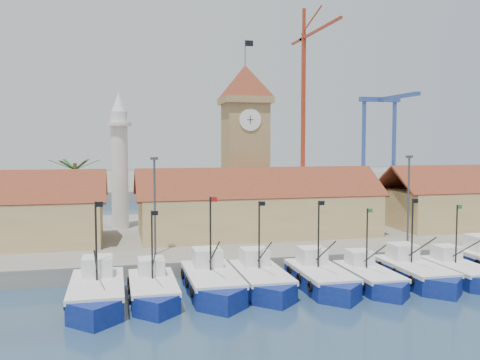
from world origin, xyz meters
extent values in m
plane|color=navy|center=(0.00, 0.00, 0.00)|extent=(400.00, 400.00, 0.00)
cube|color=gray|center=(0.00, 24.00, 0.75)|extent=(140.00, 32.00, 1.50)
cube|color=gray|center=(0.00, 110.00, 1.00)|extent=(240.00, 80.00, 2.00)
cube|color=navy|center=(-16.96, 2.21, 0.54)|extent=(3.78, 8.56, 1.94)
cube|color=navy|center=(-16.96, -2.07, 0.54)|extent=(3.78, 3.78, 1.94)
cube|color=silver|center=(-16.96, 2.21, 1.51)|extent=(3.86, 8.80, 0.38)
cube|color=silver|center=(-16.96, 4.35, 2.38)|extent=(2.27, 2.38, 1.51)
cylinder|color=black|center=(-16.96, 2.75, 4.54)|extent=(0.15, 0.15, 6.05)
cube|color=black|center=(-16.69, 2.75, 7.35)|extent=(0.54, 0.02, 0.38)
cube|color=navy|center=(-12.87, 2.55, 0.48)|extent=(3.37, 7.62, 1.73)
cube|color=navy|center=(-12.87, -1.26, 0.48)|extent=(3.37, 3.37, 1.73)
cube|color=silver|center=(-12.87, 2.55, 1.35)|extent=(3.43, 7.83, 0.34)
cube|color=silver|center=(-12.87, 4.45, 2.12)|extent=(2.02, 2.12, 1.35)
cylinder|color=black|center=(-12.87, 3.03, 4.04)|extent=(0.13, 0.13, 5.39)
cube|color=black|center=(-12.63, 3.03, 6.54)|extent=(0.48, 0.02, 0.34)
cube|color=navy|center=(-8.21, 3.29, 0.54)|extent=(3.80, 8.59, 1.95)
cube|color=navy|center=(-8.21, -1.01, 0.54)|extent=(3.80, 3.80, 1.95)
cube|color=silver|center=(-8.21, 3.29, 1.52)|extent=(3.87, 8.83, 0.38)
cube|color=silver|center=(-8.21, 5.44, 2.39)|extent=(2.28, 2.39, 1.52)
cylinder|color=black|center=(-8.21, 3.83, 4.56)|extent=(0.15, 0.15, 6.07)
cube|color=#A5140F|center=(-7.94, 3.83, 7.38)|extent=(0.54, 0.02, 0.38)
cube|color=navy|center=(-4.17, 3.47, 0.51)|extent=(3.56, 8.06, 1.83)
cube|color=navy|center=(-4.17, -0.56, 0.51)|extent=(3.56, 3.56, 1.83)
cube|color=silver|center=(-4.17, 3.47, 1.43)|extent=(3.63, 8.29, 0.36)
cube|color=silver|center=(-4.17, 5.48, 2.24)|extent=(2.14, 2.24, 1.43)
cylinder|color=black|center=(-4.17, 3.98, 4.28)|extent=(0.14, 0.14, 5.70)
cube|color=black|center=(-3.92, 3.98, 6.92)|extent=(0.51, 0.02, 0.36)
cube|color=navy|center=(0.70, 2.78, 0.51)|extent=(3.56, 8.06, 1.83)
cube|color=navy|center=(0.70, -1.24, 0.51)|extent=(3.56, 3.56, 1.83)
cube|color=silver|center=(0.70, 2.78, 1.42)|extent=(3.63, 8.28, 0.36)
cube|color=silver|center=(0.70, 4.80, 2.24)|extent=(2.14, 2.24, 1.42)
cylinder|color=black|center=(0.70, 3.29, 4.27)|extent=(0.14, 0.14, 5.70)
cube|color=black|center=(0.95, 3.29, 6.92)|extent=(0.51, 0.02, 0.36)
cube|color=navy|center=(4.74, 2.22, 0.46)|extent=(3.22, 7.29, 1.66)
cube|color=navy|center=(4.74, -1.42, 0.46)|extent=(3.22, 3.22, 1.66)
cube|color=silver|center=(4.74, 2.22, 1.29)|extent=(3.29, 7.49, 0.32)
cube|color=silver|center=(4.74, 4.05, 2.03)|extent=(1.93, 2.03, 1.29)
cylinder|color=black|center=(4.74, 2.68, 3.87)|extent=(0.13, 0.13, 5.15)
cube|color=#197226|center=(4.97, 2.68, 6.26)|extent=(0.46, 0.02, 0.32)
cube|color=navy|center=(9.11, 2.53, 0.51)|extent=(3.55, 8.04, 1.83)
cube|color=navy|center=(9.11, -1.49, 0.51)|extent=(3.55, 3.55, 1.83)
cube|color=silver|center=(9.11, 2.53, 1.42)|extent=(3.62, 8.26, 0.36)
cube|color=silver|center=(9.11, 4.54, 2.23)|extent=(2.13, 2.23, 1.42)
cylinder|color=black|center=(9.11, 3.04, 4.26)|extent=(0.14, 0.14, 5.68)
cube|color=black|center=(9.36, 3.04, 6.90)|extent=(0.51, 0.02, 0.36)
cube|color=navy|center=(13.15, 2.20, 0.47)|extent=(3.26, 7.37, 1.68)
cube|color=silver|center=(13.15, 2.20, 1.30)|extent=(3.32, 7.58, 0.33)
cube|color=silver|center=(13.15, 4.05, 2.05)|extent=(1.95, 2.05, 1.30)
cylinder|color=black|center=(13.15, 2.67, 3.91)|extent=(0.13, 0.13, 5.21)
cube|color=#197226|center=(13.38, 2.67, 6.33)|extent=(0.47, 0.02, 0.33)
cube|color=tan|center=(0.00, 20.00, 3.75)|extent=(26.00, 10.00, 4.50)
cube|color=brown|center=(0.00, 17.50, 7.50)|extent=(27.04, 5.13, 3.21)
cube|color=brown|center=(0.00, 22.50, 7.50)|extent=(27.04, 5.13, 3.21)
cube|color=#9D8550|center=(0.00, 26.00, 9.00)|extent=(5.00, 5.00, 15.00)
cube|color=#9D8550|center=(0.00, 26.00, 16.90)|extent=(5.80, 5.80, 0.80)
pyramid|color=brown|center=(0.00, 26.00, 19.20)|extent=(5.80, 5.80, 4.00)
cylinder|color=white|center=(0.00, 23.45, 14.50)|extent=(2.60, 0.15, 2.60)
cube|color=black|center=(0.00, 23.37, 14.50)|extent=(0.08, 0.02, 1.00)
cube|color=black|center=(0.00, 23.37, 14.50)|extent=(0.80, 0.02, 0.08)
cylinder|color=#3F3F44|center=(0.00, 26.00, 22.70)|extent=(0.10, 0.10, 3.00)
cube|color=black|center=(0.50, 26.00, 23.80)|extent=(1.00, 0.03, 0.70)
cylinder|color=silver|center=(-15.00, 28.00, 8.50)|extent=(2.00, 2.00, 14.00)
cylinder|color=silver|center=(-15.00, 28.00, 14.00)|extent=(3.00, 3.00, 0.40)
cone|color=silver|center=(-15.00, 28.00, 16.60)|extent=(1.80, 1.80, 2.40)
cylinder|color=brown|center=(-20.00, 26.00, 5.50)|extent=(0.44, 0.44, 8.00)
cube|color=#1B4F1D|center=(-18.60, 26.00, 9.30)|extent=(2.80, 0.35, 1.18)
cube|color=#1B4F1D|center=(-19.30, 27.21, 9.30)|extent=(1.71, 2.60, 1.18)
cube|color=#1B4F1D|center=(-20.70, 27.21, 9.30)|extent=(1.71, 2.60, 1.18)
cube|color=#1B4F1D|center=(-21.40, 26.00, 9.30)|extent=(2.80, 0.35, 1.18)
cube|color=#1B4F1D|center=(-20.70, 24.79, 9.30)|extent=(1.71, 2.60, 1.18)
cube|color=#1B4F1D|center=(-19.30, 24.79, 9.30)|extent=(1.71, 2.60, 1.18)
cylinder|color=#3F3F44|center=(-12.00, 12.00, 6.00)|extent=(0.20, 0.20, 9.00)
cube|color=#3F3F44|center=(-12.00, 12.00, 10.40)|extent=(0.70, 0.25, 0.25)
cylinder|color=#3F3F44|center=(14.00, 12.00, 6.00)|extent=(0.20, 0.20, 9.00)
cube|color=#3F3F44|center=(14.00, 12.00, 10.40)|extent=(0.70, 0.25, 0.25)
cube|color=#9F2E18|center=(35.99, 105.00, 21.83)|extent=(1.00, 1.00, 39.66)
cube|color=#9F2E18|center=(35.99, 93.72, 40.66)|extent=(0.60, 28.19, 0.60)
cube|color=#9F2E18|center=(35.99, 110.00, 40.66)|extent=(0.60, 10.00, 0.60)
cube|color=#9F2E18|center=(35.99, 105.00, 45.16)|extent=(0.80, 0.80, 7.00)
cube|color=#324C99|center=(57.00, 110.00, 13.00)|extent=(0.90, 0.90, 22.00)
cube|color=#324C99|center=(67.00, 110.00, 13.00)|extent=(0.90, 0.90, 22.00)
cube|color=#324C99|center=(62.00, 110.00, 24.50)|extent=(13.00, 1.40, 1.40)
cube|color=#324C99|center=(62.00, 100.00, 24.50)|extent=(1.40, 22.00, 1.00)
camera|label=1|loc=(-15.46, -37.55, 11.96)|focal=40.00mm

